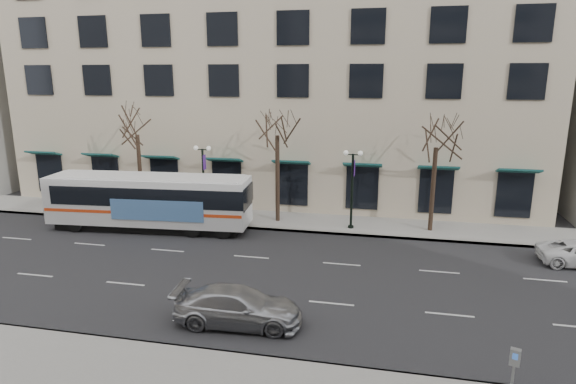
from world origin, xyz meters
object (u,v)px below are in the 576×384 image
(lamp_post_left, at_px, (204,179))
(lamp_post_right, at_px, (352,186))
(city_bus, at_px, (150,200))
(tree_far_right, at_px, (437,132))
(pay_station, at_px, (515,361))
(tree_far_left, at_px, (136,121))
(tree_far_mid, at_px, (277,121))
(silver_car, at_px, (238,306))

(lamp_post_left, height_order, lamp_post_right, same)
(lamp_post_right, relative_size, city_bus, 0.39)
(city_bus, bearing_deg, tree_far_right, 5.46)
(tree_far_right, bearing_deg, pay_station, -85.39)
(tree_far_left, relative_size, lamp_post_left, 1.60)
(tree_far_mid, relative_size, silver_car, 1.65)
(lamp_post_right, distance_m, silver_car, 13.64)
(tree_far_left, bearing_deg, silver_car, -49.77)
(tree_far_mid, distance_m, pay_station, 20.48)
(tree_far_left, distance_m, tree_far_right, 20.00)
(lamp_post_right, height_order, silver_car, lamp_post_right)
(lamp_post_right, bearing_deg, tree_far_left, 177.71)
(tree_far_right, height_order, pay_station, tree_far_right)
(tree_far_mid, bearing_deg, silver_car, -83.68)
(tree_far_mid, xyz_separation_m, city_bus, (-7.74, -3.00, -4.97))
(tree_far_mid, distance_m, tree_far_right, 10.01)
(lamp_post_right, height_order, city_bus, lamp_post_right)
(city_bus, height_order, silver_car, city_bus)
(tree_far_right, relative_size, silver_car, 1.55)
(tree_far_mid, distance_m, silver_car, 15.00)
(lamp_post_right, bearing_deg, lamp_post_left, 180.00)
(tree_far_right, xyz_separation_m, lamp_post_left, (-14.99, -0.60, -3.48))
(lamp_post_left, bearing_deg, city_bus, -138.88)
(tree_far_left, distance_m, pay_station, 27.26)
(tree_far_left, relative_size, tree_far_mid, 0.98)
(tree_far_right, relative_size, lamp_post_left, 1.55)
(tree_far_mid, distance_m, lamp_post_right, 6.41)
(lamp_post_left, relative_size, city_bus, 0.39)
(tree_far_right, xyz_separation_m, pay_station, (1.30, -16.10, -5.23))
(lamp_post_left, bearing_deg, silver_car, -63.44)
(pay_station, bearing_deg, silver_car, -177.43)
(lamp_post_left, bearing_deg, tree_far_mid, 6.85)
(lamp_post_left, relative_size, silver_car, 1.00)
(city_bus, bearing_deg, pay_station, -38.68)
(tree_far_left, xyz_separation_m, silver_car, (11.51, -13.60, -5.94))
(tree_far_mid, bearing_deg, city_bus, -158.83)
(tree_far_right, distance_m, city_bus, 18.54)
(lamp_post_left, xyz_separation_m, city_bus, (-2.75, -2.40, -1.01))
(tree_far_mid, xyz_separation_m, pay_station, (11.30, -16.10, -5.71))
(lamp_post_right, bearing_deg, tree_far_right, 6.85)
(tree_far_left, height_order, city_bus, tree_far_left)
(tree_far_mid, bearing_deg, pay_station, -54.94)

